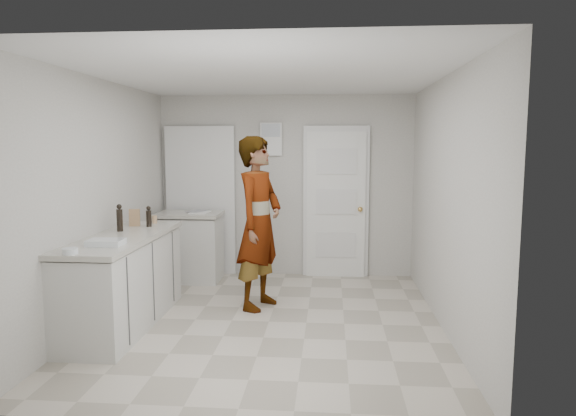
# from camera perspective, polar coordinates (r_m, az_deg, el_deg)

# --- Properties ---
(ground) EXTENTS (4.00, 4.00, 0.00)m
(ground) POSITION_cam_1_polar(r_m,az_deg,el_deg) (5.45, -2.13, -12.50)
(ground) COLOR #9C9483
(ground) RESTS_ON ground
(room_shell) EXTENTS (4.00, 4.00, 4.00)m
(room_shell) POSITION_cam_1_polar(r_m,az_deg,el_deg) (7.14, -1.69, 0.62)
(room_shell) COLOR #AEABA4
(room_shell) RESTS_ON ground
(main_counter) EXTENTS (0.64, 1.96, 0.93)m
(main_counter) POSITION_cam_1_polar(r_m,az_deg,el_deg) (5.50, -17.74, -8.00)
(main_counter) COLOR silver
(main_counter) RESTS_ON ground
(side_counter) EXTENTS (0.84, 0.61, 0.93)m
(side_counter) POSITION_cam_1_polar(r_m,az_deg,el_deg) (7.05, -10.79, -4.50)
(side_counter) COLOR silver
(side_counter) RESTS_ON ground
(person) EXTENTS (0.68, 0.82, 1.92)m
(person) POSITION_cam_1_polar(r_m,az_deg,el_deg) (5.71, -3.24, -1.67)
(person) COLOR silver
(person) RESTS_ON ground
(cake_mix_box) EXTENTS (0.13, 0.08, 0.19)m
(cake_mix_box) POSITION_cam_1_polar(r_m,az_deg,el_deg) (5.94, -16.68, -1.03)
(cake_mix_box) COLOR #966D4B
(cake_mix_box) RESTS_ON main_counter
(spice_jar) EXTENTS (0.06, 0.06, 0.09)m
(spice_jar) POSITION_cam_1_polar(r_m,az_deg,el_deg) (6.09, -14.60, -1.24)
(spice_jar) COLOR tan
(spice_jar) RESTS_ON main_counter
(oil_cruet_a) EXTENTS (0.06, 0.06, 0.23)m
(oil_cruet_a) POSITION_cam_1_polar(r_m,az_deg,el_deg) (5.85, -15.21, -0.95)
(oil_cruet_a) COLOR black
(oil_cruet_a) RESTS_ON main_counter
(oil_cruet_b) EXTENTS (0.06, 0.06, 0.29)m
(oil_cruet_b) POSITION_cam_1_polar(r_m,az_deg,el_deg) (5.62, -18.21, -1.09)
(oil_cruet_b) COLOR black
(oil_cruet_b) RESTS_ON main_counter
(baking_dish) EXTENTS (0.31, 0.23, 0.05)m
(baking_dish) POSITION_cam_1_polar(r_m,az_deg,el_deg) (4.89, -19.59, -3.65)
(baking_dish) COLOR silver
(baking_dish) RESTS_ON main_counter
(egg_bowl) EXTENTS (0.13, 0.13, 0.05)m
(egg_bowl) POSITION_cam_1_polar(r_m,az_deg,el_deg) (4.62, -23.06, -4.42)
(egg_bowl) COLOR silver
(egg_bowl) RESTS_ON main_counter
(papers) EXTENTS (0.25, 0.31, 0.01)m
(papers) POSITION_cam_1_polar(r_m,az_deg,el_deg) (6.92, -9.76, -0.48)
(papers) COLOR white
(papers) RESTS_ON side_counter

